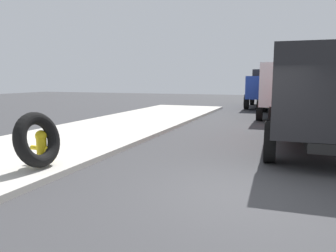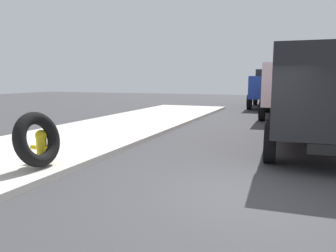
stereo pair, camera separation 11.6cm
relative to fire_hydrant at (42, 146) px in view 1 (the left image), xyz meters
name	(u,v)px [view 1 (the left image)]	position (x,y,z in m)	size (l,w,h in m)	color
ground_plane	(246,196)	(-0.08, -4.83, -0.59)	(80.00, 80.00, 0.00)	#38383A
fire_hydrant	(42,146)	(0.00, 0.00, 0.00)	(0.28, 0.62, 0.83)	yellow
loose_tire	(38,140)	(-0.31, -0.17, 0.22)	(1.29, 1.29, 0.29)	black
dump_truck_red	(315,98)	(4.89, -6.26, 1.02)	(7.09, 3.02, 3.00)	red
dump_truck_gray	(285,89)	(13.79, -5.25, 1.02)	(7.05, 2.91, 3.00)	slate
dump_truck_blue	(267,87)	(20.47, -3.77, 1.02)	(7.05, 2.91, 3.00)	#1E3899
dump_truck_yellow	(297,85)	(31.59, -6.21, 1.02)	(7.07, 2.96, 3.00)	gold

